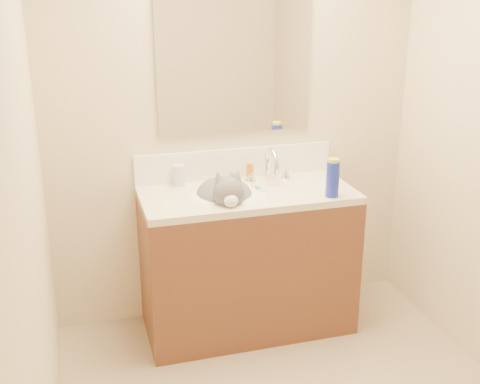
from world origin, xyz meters
TOP-DOWN VIEW (x-y plane):
  - room_shell at (0.00, 0.00)m, footprint 2.24×2.54m
  - vanity_cabinet at (0.00, 0.97)m, footprint 1.20×0.55m
  - counter_slab at (0.00, 0.97)m, footprint 1.20×0.55m
  - basin at (-0.12, 0.94)m, footprint 0.45×0.36m
  - faucet at (0.18, 1.11)m, footprint 0.28×0.20m
  - cat at (-0.13, 0.96)m, footprint 0.37×0.47m
  - backsplash at (0.00, 1.24)m, footprint 1.20×0.02m
  - mirror at (0.00, 1.24)m, footprint 0.90×0.02m
  - pill_bottle at (-0.35, 1.18)m, footprint 0.08×0.08m
  - pill_label at (-0.35, 1.18)m, footprint 0.08×0.08m
  - silver_jar at (-0.03, 1.18)m, footprint 0.05×0.05m
  - amber_bottle at (0.07, 1.17)m, footprint 0.05×0.05m
  - toothbrush at (0.07, 1.00)m, footprint 0.05×0.13m
  - toothbrush_head at (0.07, 1.00)m, footprint 0.03×0.04m
  - spray_can at (0.42, 0.77)m, footprint 0.08×0.08m
  - spray_cap at (0.42, 0.77)m, footprint 0.06×0.06m

SIDE VIEW (x-z plane):
  - vanity_cabinet at x=0.00m, z-range 0.00..0.82m
  - basin at x=-0.12m, z-range 0.72..0.86m
  - counter_slab at x=0.00m, z-range 0.82..0.86m
  - cat at x=-0.13m, z-range 0.67..1.01m
  - toothbrush at x=0.07m, z-range 0.86..0.87m
  - toothbrush_head at x=0.07m, z-range 0.86..0.88m
  - silver_jar at x=-0.03m, z-range 0.86..0.91m
  - pill_label at x=-0.35m, z-range 0.89..0.93m
  - amber_bottle at x=0.07m, z-range 0.86..0.96m
  - pill_bottle at x=-0.35m, z-range 0.86..0.98m
  - faucet at x=0.18m, z-range 0.84..1.05m
  - backsplash at x=0.00m, z-range 0.86..1.04m
  - spray_can at x=0.42m, z-range 0.86..1.06m
  - spray_cap at x=0.42m, z-range 1.04..1.08m
  - room_shell at x=0.00m, z-range 0.23..2.75m
  - mirror at x=0.00m, z-range 1.14..1.94m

